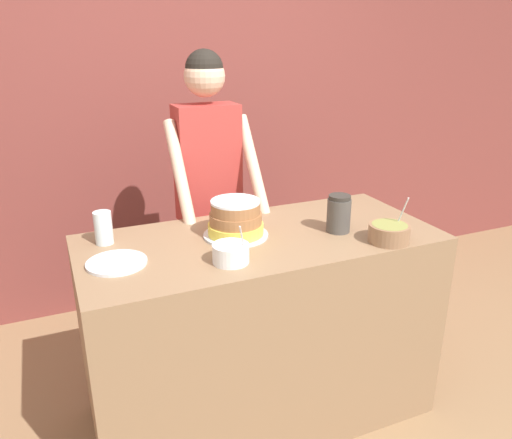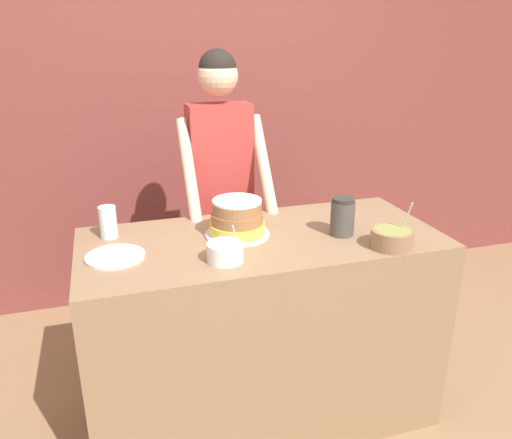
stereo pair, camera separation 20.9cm
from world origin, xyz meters
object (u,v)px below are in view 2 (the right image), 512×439
person_baker (221,174)px  frosting_bowl_white (225,251)px  cake (237,219)px  frosting_bowl_olive (392,238)px  ceramic_plate (115,256)px  stoneware_jar (343,217)px  drinking_glass (108,222)px

person_baker → frosting_bowl_white: (-0.17, -0.78, -0.09)m
cake → person_baker: bearing=84.1°
cake → frosting_bowl_olive: frosting_bowl_olive is taller
ceramic_plate → stoneware_jar: 0.97m
cake → stoneware_jar: size_ratio=1.68×
person_baker → ceramic_plate: 0.86m
frosting_bowl_olive → stoneware_jar: frosting_bowl_olive is taller
drinking_glass → ceramic_plate: bearing=-86.6°
person_baker → frosting_bowl_olive: 1.00m
cake → frosting_bowl_white: bearing=-115.2°
drinking_glass → ceramic_plate: (0.01, -0.23, -0.06)m
person_baker → drinking_glass: bearing=-146.4°
ceramic_plate → stoneware_jar: size_ratio=1.38×
frosting_bowl_white → stoneware_jar: same height
frosting_bowl_white → frosting_bowl_olive: 0.69m
cake → stoneware_jar: 0.46m
frosting_bowl_white → cake: bearing=64.8°
drinking_glass → frosting_bowl_white: bearing=-42.4°
frosting_bowl_white → drinking_glass: (-0.42, 0.39, 0.03)m
drinking_glass → ceramic_plate: 0.24m
person_baker → frosting_bowl_white: 0.80m
ceramic_plate → stoneware_jar: stoneware_jar is taller
ceramic_plate → stoneware_jar: (0.96, -0.04, 0.08)m
drinking_glass → ceramic_plate: size_ratio=0.60×
frosting_bowl_olive → drinking_glass: size_ratio=1.39×
frosting_bowl_white → person_baker: bearing=77.7°
cake → stoneware_jar: bearing=-16.1°
cake → drinking_glass: (-0.54, 0.14, -0.01)m
person_baker → frosting_bowl_white: size_ratio=10.09×
cake → ceramic_plate: size_ratio=1.22×
drinking_glass → stoneware_jar: size_ratio=0.83×
frosting_bowl_white → ceramic_plate: (-0.41, 0.16, -0.04)m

